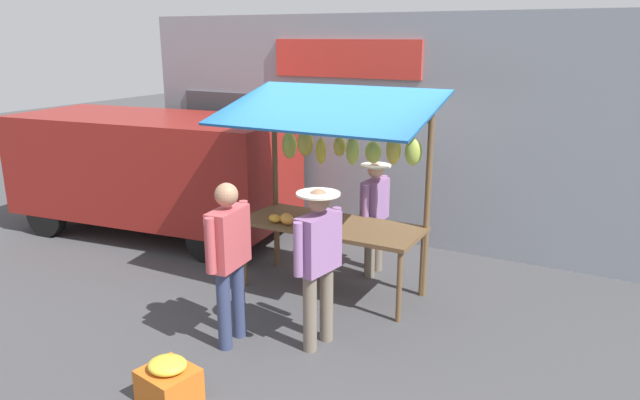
# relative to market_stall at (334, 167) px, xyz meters

# --- Properties ---
(ground_plane) EXTENTS (40.00, 40.00, 0.00)m
(ground_plane) POSITION_rel_market_stall_xyz_m (-0.01, 0.07, -1.56)
(ground_plane) COLOR #424244
(street_backdrop) EXTENTS (9.00, 0.30, 3.40)m
(street_backdrop) POSITION_rel_market_stall_xyz_m (0.06, -2.12, 0.14)
(street_backdrop) COLOR #8C939E
(street_backdrop) RESTS_ON ground
(market_stall) EXTENTS (2.50, 1.46, 2.50)m
(market_stall) POSITION_rel_market_stall_xyz_m (0.00, 0.00, 0.00)
(market_stall) COLOR brown
(market_stall) RESTS_ON ground
(vendor_with_sunhat) EXTENTS (0.39, 0.66, 1.52)m
(vendor_with_sunhat) POSITION_rel_market_stall_xyz_m (-0.26, -0.68, -0.68)
(vendor_with_sunhat) COLOR #726656
(vendor_with_sunhat) RESTS_ON ground
(shopper_in_grey_tee) EXTENTS (0.27, 0.72, 1.71)m
(shopper_in_grey_tee) POSITION_rel_market_stall_xyz_m (0.30, 1.71, -0.57)
(shopper_in_grey_tee) COLOR navy
(shopper_in_grey_tee) RESTS_ON ground
(shopper_with_shopping_bag) EXTENTS (0.43, 0.70, 1.66)m
(shopper_with_shopping_bag) POSITION_rel_market_stall_xyz_m (-0.51, 1.33, -0.58)
(shopper_with_shopping_bag) COLOR #726656
(shopper_with_shopping_bag) RESTS_ON ground
(parked_van) EXTENTS (4.58, 2.34, 1.88)m
(parked_van) POSITION_rel_market_stall_xyz_m (3.68, -0.60, -0.44)
(parked_van) COLOR maroon
(parked_van) RESTS_ON ground
(produce_crate_near) EXTENTS (0.53, 0.49, 0.41)m
(produce_crate_near) POSITION_rel_market_stall_xyz_m (0.17, 2.80, -1.38)
(produce_crate_near) COLOR #D1661E
(produce_crate_near) RESTS_ON ground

